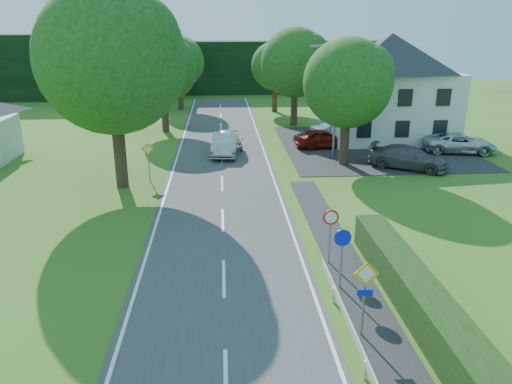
{
  "coord_description": "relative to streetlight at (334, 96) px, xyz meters",
  "views": [
    {
      "loc": [
        0.04,
        -5.2,
        9.37
      ],
      "look_at": [
        1.68,
        18.2,
        1.4
      ],
      "focal_mm": 35.0,
      "sensor_mm": 36.0,
      "label": 1
    }
  ],
  "objects": [
    {
      "name": "motorcycle",
      "position": [
        -6.69,
        2.44,
        -3.9
      ],
      "size": [
        1.1,
        2.11,
        1.06
      ],
      "primitive_type": "imported",
      "rotation": [
        0.0,
        0.0,
        0.21
      ],
      "color": "black",
      "rests_on": "road"
    },
    {
      "name": "house_white",
      "position": [
        5.94,
        6.0,
        -0.06
      ],
      "size": [
        10.6,
        8.4,
        8.6
      ],
      "color": "silver",
      "rests_on": "ground"
    },
    {
      "name": "treeline_right",
      "position": [
        -0.06,
        36.0,
        -0.96
      ],
      "size": [
        30.0,
        5.0,
        7.0
      ],
      "primitive_type": "cube",
      "color": "black",
      "rests_on": "ground"
    },
    {
      "name": "parking_pad",
      "position": [
        3.94,
        3.0,
        -4.44
      ],
      "size": [
        14.0,
        16.0,
        0.04
      ],
      "primitive_type": "cube",
      "color": "#242426",
      "rests_on": "ground"
    },
    {
      "name": "tree_right_back",
      "position": [
        -2.06,
        20.0,
        -0.68
      ],
      "size": [
        6.2,
        6.2,
        7.56
      ],
      "primitive_type": null,
      "color": "#174414",
      "rests_on": "ground"
    },
    {
      "name": "tree_main",
      "position": [
        -14.06,
        -6.0,
        1.36
      ],
      "size": [
        9.4,
        9.4,
        11.64
      ],
      "primitive_type": null,
      "color": "#174414",
      "rests_on": "ground"
    },
    {
      "name": "line_edge_left",
      "position": [
        -11.31,
        -10.0,
        -4.42
      ],
      "size": [
        0.12,
        80.0,
        0.01
      ],
      "primitive_type": "cube",
      "color": "white",
      "rests_on": "road"
    },
    {
      "name": "moving_car",
      "position": [
        -7.76,
        1.16,
        -3.59
      ],
      "size": [
        2.19,
        5.18,
        1.66
      ],
      "primitive_type": "imported",
      "rotation": [
        0.0,
        0.0,
        -0.09
      ],
      "color": "#A9A9AD",
      "rests_on": "road"
    },
    {
      "name": "road",
      "position": [
        -8.06,
        -10.0,
        -4.44
      ],
      "size": [
        7.0,
        80.0,
        0.04
      ],
      "primitive_type": "cube",
      "color": "#3D3D40",
      "rests_on": "ground"
    },
    {
      "name": "parasol",
      "position": [
        5.29,
        5.0,
        -3.43
      ],
      "size": [
        2.38,
        2.41,
        2.0
      ],
      "primitive_type": "imported",
      "rotation": [
        0.0,
        0.0,
        0.1
      ],
      "color": "#B2210E",
      "rests_on": "parking_pad"
    },
    {
      "name": "parked_car_silver_a",
      "position": [
        1.91,
        5.74,
        -3.62
      ],
      "size": [
        5.13,
        3.43,
        1.6
      ],
      "primitive_type": "imported",
      "rotation": [
        0.0,
        0.0,
        1.97
      ],
      "color": "silver",
      "rests_on": "parking_pad"
    },
    {
      "name": "sign_roundabout",
      "position": [
        -3.76,
        -19.02,
        -2.79
      ],
      "size": [
        0.64,
        0.08,
        2.37
      ],
      "color": "gray",
      "rests_on": "ground"
    },
    {
      "name": "streetlight",
      "position": [
        0.0,
        0.0,
        0.0
      ],
      "size": [
        2.03,
        0.18,
        8.0
      ],
      "color": "gray",
      "rests_on": "ground"
    },
    {
      "name": "tree_left_far",
      "position": [
        -13.06,
        10.0,
        -0.17
      ],
      "size": [
        7.0,
        7.0,
        8.58
      ],
      "primitive_type": null,
      "color": "#174414",
      "rests_on": "ground"
    },
    {
      "name": "parked_car_grey",
      "position": [
        4.52,
        -3.5,
        -3.67
      ],
      "size": [
        5.56,
        4.58,
        1.52
      ],
      "primitive_type": "imported",
      "rotation": [
        0.0,
        0.0,
        1.01
      ],
      "color": "#505055",
      "rests_on": "parking_pad"
    },
    {
      "name": "tree_right_far",
      "position": [
        -1.06,
        12.0,
        0.08
      ],
      "size": [
        7.4,
        7.4,
        9.09
      ],
      "primitive_type": null,
      "color": "#174414",
      "rests_on": "ground"
    },
    {
      "name": "parked_car_red",
      "position": [
        -0.12,
        2.74,
        -3.69
      ],
      "size": [
        4.49,
        2.23,
        1.47
      ],
      "primitive_type": "imported",
      "rotation": [
        0.0,
        0.0,
        1.69
      ],
      "color": "maroon",
      "rests_on": "parking_pad"
    },
    {
      "name": "tree_left_back",
      "position": [
        -12.56,
        22.0,
        -0.43
      ],
      "size": [
        6.6,
        6.6,
        8.07
      ],
      "primitive_type": null,
      "color": "#174414",
      "rests_on": "ground"
    },
    {
      "name": "sign_speed_limit",
      "position": [
        -3.76,
        -17.03,
        -2.7
      ],
      "size": [
        0.64,
        0.11,
        2.37
      ],
      "color": "gray",
      "rests_on": "ground"
    },
    {
      "name": "parked_car_silver_b",
      "position": [
        9.94,
        0.45,
        -3.7
      ],
      "size": [
        5.6,
        3.36,
        1.45
      ],
      "primitive_type": "imported",
      "rotation": [
        0.0,
        0.0,
        1.38
      ],
      "color": "silver",
      "rests_on": "parking_pad"
    },
    {
      "name": "line_edge_right",
      "position": [
        -4.81,
        -10.0,
        -4.42
      ],
      "size": [
        0.12,
        80.0,
        0.01
      ],
      "primitive_type": "cube",
      "color": "white",
      "rests_on": "road"
    },
    {
      "name": "sign_priority_left",
      "position": [
        -12.56,
        -5.02,
        -2.75
      ],
      "size": [
        0.78,
        0.09,
        2.44
      ],
      "color": "gray",
      "rests_on": "ground"
    },
    {
      "name": "sign_priority_right",
      "position": [
        -3.76,
        -22.02,
        -2.67
      ],
      "size": [
        0.78,
        0.09,
        2.59
      ],
      "color": "gray",
      "rests_on": "ground"
    },
    {
      "name": "tree_right_mid",
      "position": [
        0.44,
        -2.0,
        -0.17
      ],
      "size": [
        7.0,
        7.0,
        8.58
      ],
      "primitive_type": null,
      "color": "#174414",
      "rests_on": "ground"
    },
    {
      "name": "line_centre",
      "position": [
        -8.06,
        -10.0,
        -4.42
      ],
      "size": [
        0.12,
        80.0,
        0.01
      ],
      "primitive_type": null,
      "color": "white",
      "rests_on": "road"
    }
  ]
}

